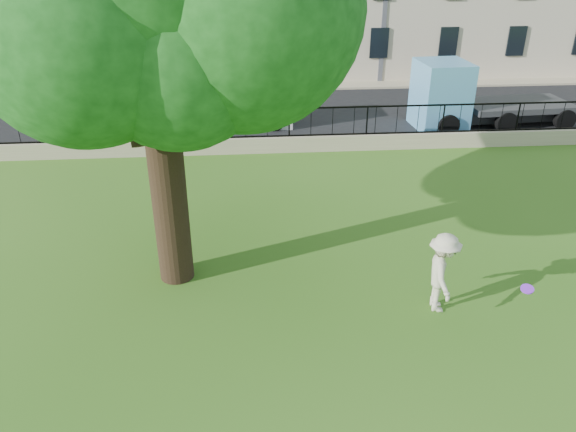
{
  "coord_description": "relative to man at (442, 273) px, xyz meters",
  "views": [
    {
      "loc": [
        -1.72,
        -8.53,
        7.62
      ],
      "look_at": [
        -0.74,
        3.5,
        1.5
      ],
      "focal_mm": 35.0,
      "sensor_mm": 36.0,
      "label": 1
    }
  ],
  "objects": [
    {
      "name": "ground",
      "position": [
        -2.5,
        -1.57,
        -0.94
      ],
      "size": [
        120.0,
        120.0,
        0.0
      ],
      "primitive_type": "plane",
      "color": "#306117",
      "rests_on": "ground"
    },
    {
      "name": "retaining_wall",
      "position": [
        -2.5,
        10.43,
        -0.64
      ],
      "size": [
        50.0,
        0.4,
        0.6
      ],
      "primitive_type": "cube",
      "color": "#9C9171",
      "rests_on": "ground"
    },
    {
      "name": "iron_railing",
      "position": [
        -2.5,
        10.43,
        0.21
      ],
      "size": [
        50.0,
        0.05,
        1.13
      ],
      "color": "black",
      "rests_on": "retaining_wall"
    },
    {
      "name": "street",
      "position": [
        -2.5,
        15.13,
        -0.94
      ],
      "size": [
        60.0,
        9.0,
        0.01
      ],
      "primitive_type": "cube",
      "color": "black",
      "rests_on": "ground"
    },
    {
      "name": "sidewalk",
      "position": [
        -2.5,
        20.33,
        -0.88
      ],
      "size": [
        60.0,
        1.4,
        0.12
      ],
      "primitive_type": "cube",
      "color": "#9C9171",
      "rests_on": "ground"
    },
    {
      "name": "man",
      "position": [
        0.0,
        0.0,
        0.0
      ],
      "size": [
        0.86,
        1.3,
        1.88
      ],
      "primitive_type": "imported",
      "rotation": [
        0.0,
        0.0,
        1.43
      ],
      "color": "beige",
      "rests_on": "ground"
    },
    {
      "name": "frisbee",
      "position": [
        1.5,
        -0.88,
        0.09
      ],
      "size": [
        0.31,
        0.3,
        0.12
      ],
      "primitive_type": "cylinder",
      "rotation": [
        0.21,
        -0.14,
        0.12
      ],
      "color": "#902AF2"
    },
    {
      "name": "red_sedan",
      "position": [
        -7.0,
        13.83,
        -0.29
      ],
      "size": [
        4.05,
        1.68,
        1.3
      ],
      "primitive_type": "imported",
      "rotation": [
        0.0,
        0.0,
        1.65
      ],
      "color": "maroon",
      "rests_on": "street"
    },
    {
      "name": "white_van",
      "position": [
        -4.5,
        13.83,
        0.04
      ],
      "size": [
        4.73,
        1.96,
        1.97
      ],
      "primitive_type": "cube",
      "rotation": [
        0.0,
        0.0,
        0.03
      ],
      "color": "silver",
      "rests_on": "street"
    },
    {
      "name": "blue_truck",
      "position": [
        6.53,
        13.04,
        0.47
      ],
      "size": [
        6.87,
        2.83,
        2.82
      ],
      "primitive_type": "cube",
      "rotation": [
        0.0,
        0.0,
        0.07
      ],
      "color": "#61ACE3",
      "rests_on": "street"
    }
  ]
}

